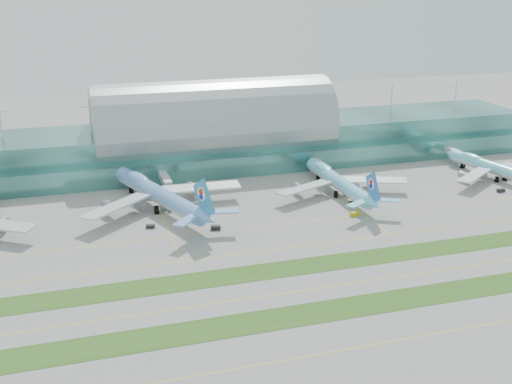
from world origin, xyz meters
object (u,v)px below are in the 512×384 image
object	(u,v)px
airliner_b	(158,193)
airliner_c	(338,181)
terminal	(214,137)
airliner_d	(495,168)

from	to	relation	value
airliner_b	airliner_c	bearing A→B (deg)	-22.59
terminal	airliner_c	bearing A→B (deg)	-56.01
terminal	airliner_d	size ratio (longest dim) A/B	5.11
airliner_b	airliner_c	world-z (taller)	airliner_b
terminal	airliner_b	bearing A→B (deg)	-123.24
airliner_c	airliner_d	world-z (taller)	airliner_c
airliner_d	terminal	bearing A→B (deg)	140.31
terminal	airliner_d	bearing A→B (deg)	-27.68
airliner_c	airliner_d	xyz separation A→B (m)	(80.05, -2.07, -0.36)
terminal	airliner_b	distance (m)	69.08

